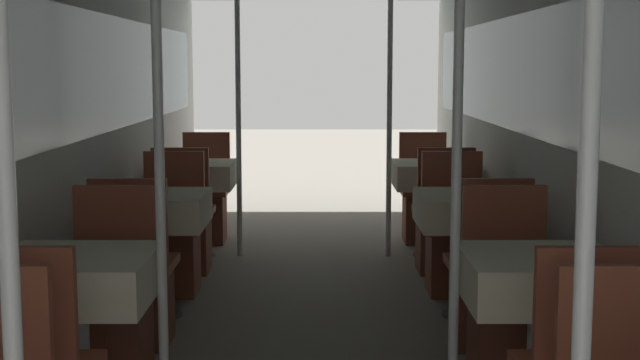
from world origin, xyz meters
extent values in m
cube|color=silver|center=(-1.33, 3.49, 1.09)|extent=(0.05, 9.77, 2.18)
cube|color=silver|center=(-1.32, 3.49, 1.46)|extent=(0.03, 8.99, 0.74)
cube|color=silver|center=(1.33, 3.49, 1.09)|extent=(0.05, 9.77, 2.18)
cube|color=silver|center=(1.32, 3.49, 1.46)|extent=(0.03, 8.99, 0.74)
cylinder|color=silver|center=(-0.59, 0.64, 1.09)|extent=(0.04, 0.04, 2.18)
cylinder|color=#B7B7BC|center=(-0.94, 2.36, 0.37)|extent=(0.09, 0.09, 0.71)
cube|color=#B2B2B7|center=(-0.94, 2.36, 0.74)|extent=(0.58, 0.58, 0.02)
cube|color=beige|center=(-0.94, 2.36, 0.65)|extent=(0.62, 0.62, 0.20)
cube|color=brown|center=(-0.94, 1.63, 0.70)|extent=(0.41, 0.04, 0.46)
cube|color=brown|center=(-0.94, 2.91, 0.21)|extent=(0.35, 0.35, 0.42)
cube|color=brown|center=(-0.94, 2.91, 0.44)|extent=(0.41, 0.41, 0.05)
cube|color=brown|center=(-0.94, 3.10, 0.70)|extent=(0.41, 0.04, 0.46)
cylinder|color=silver|center=(-0.59, 2.36, 1.09)|extent=(0.04, 0.04, 2.18)
cylinder|color=#4C4C51|center=(-0.94, 4.09, 0.01)|extent=(0.30, 0.30, 0.01)
cylinder|color=#B7B7BC|center=(-0.94, 4.09, 0.37)|extent=(0.09, 0.09, 0.71)
cube|color=#B2B2B7|center=(-0.94, 4.09, 0.74)|extent=(0.58, 0.58, 0.02)
cube|color=beige|center=(-0.94, 4.09, 0.65)|extent=(0.62, 0.62, 0.20)
cube|color=brown|center=(-0.94, 3.54, 0.21)|extent=(0.35, 0.35, 0.42)
cube|color=brown|center=(-0.94, 3.54, 0.44)|extent=(0.41, 0.41, 0.05)
cube|color=brown|center=(-0.94, 3.36, 0.70)|extent=(0.41, 0.04, 0.46)
cube|color=brown|center=(-0.94, 4.64, 0.21)|extent=(0.35, 0.35, 0.42)
cube|color=brown|center=(-0.94, 4.64, 0.44)|extent=(0.41, 0.41, 0.05)
cube|color=brown|center=(-0.94, 4.82, 0.70)|extent=(0.41, 0.04, 0.46)
cylinder|color=#4C4C51|center=(-0.94, 5.82, 0.01)|extent=(0.30, 0.30, 0.01)
cylinder|color=#B7B7BC|center=(-0.94, 5.82, 0.37)|extent=(0.09, 0.09, 0.71)
cube|color=#B2B2B7|center=(-0.94, 5.82, 0.74)|extent=(0.58, 0.58, 0.02)
cube|color=beige|center=(-0.94, 5.82, 0.65)|extent=(0.62, 0.62, 0.20)
cube|color=brown|center=(-0.94, 5.27, 0.21)|extent=(0.35, 0.35, 0.42)
cube|color=brown|center=(-0.94, 5.27, 0.44)|extent=(0.41, 0.41, 0.05)
cube|color=brown|center=(-0.94, 5.09, 0.70)|extent=(0.41, 0.04, 0.46)
cube|color=brown|center=(-0.94, 6.37, 0.21)|extent=(0.35, 0.35, 0.42)
cube|color=brown|center=(-0.94, 6.37, 0.44)|extent=(0.41, 0.41, 0.05)
cube|color=brown|center=(-0.94, 6.55, 0.70)|extent=(0.41, 0.04, 0.46)
cylinder|color=silver|center=(-0.59, 5.82, 1.09)|extent=(0.04, 0.04, 2.18)
cube|color=brown|center=(0.94, 1.37, 0.70)|extent=(0.41, 0.04, 0.46)
cylinder|color=silver|center=(0.59, 0.64, 1.09)|extent=(0.04, 0.04, 2.18)
cylinder|color=#B7B7BC|center=(0.94, 2.36, 0.37)|extent=(0.09, 0.09, 0.71)
cube|color=#B2B2B7|center=(0.94, 2.36, 0.74)|extent=(0.58, 0.58, 0.02)
cube|color=beige|center=(0.94, 2.36, 0.65)|extent=(0.62, 0.62, 0.20)
cube|color=brown|center=(0.94, 1.63, 0.70)|extent=(0.41, 0.04, 0.46)
cube|color=brown|center=(0.94, 2.91, 0.21)|extent=(0.35, 0.35, 0.42)
cube|color=brown|center=(0.94, 2.91, 0.44)|extent=(0.41, 0.41, 0.05)
cube|color=brown|center=(0.94, 3.10, 0.70)|extent=(0.41, 0.04, 0.46)
cylinder|color=silver|center=(0.59, 2.36, 1.09)|extent=(0.04, 0.04, 2.18)
cylinder|color=#4C4C51|center=(0.94, 4.09, 0.01)|extent=(0.30, 0.30, 0.01)
cylinder|color=#B7B7BC|center=(0.94, 4.09, 0.37)|extent=(0.09, 0.09, 0.71)
cube|color=#B2B2B7|center=(0.94, 4.09, 0.74)|extent=(0.58, 0.58, 0.02)
cube|color=beige|center=(0.94, 4.09, 0.65)|extent=(0.62, 0.62, 0.20)
cube|color=brown|center=(0.94, 3.54, 0.21)|extent=(0.35, 0.35, 0.42)
cube|color=brown|center=(0.94, 3.54, 0.44)|extent=(0.41, 0.41, 0.05)
cube|color=brown|center=(0.94, 3.36, 0.70)|extent=(0.41, 0.04, 0.46)
cube|color=brown|center=(0.94, 4.64, 0.21)|extent=(0.35, 0.35, 0.42)
cube|color=brown|center=(0.94, 4.64, 0.44)|extent=(0.41, 0.41, 0.05)
cube|color=brown|center=(0.94, 4.82, 0.70)|extent=(0.41, 0.04, 0.46)
cylinder|color=#4C4C51|center=(0.94, 5.82, 0.01)|extent=(0.30, 0.30, 0.01)
cylinder|color=#B7B7BC|center=(0.94, 5.82, 0.37)|extent=(0.09, 0.09, 0.71)
cube|color=#B2B2B7|center=(0.94, 5.82, 0.74)|extent=(0.58, 0.58, 0.02)
cube|color=beige|center=(0.94, 5.82, 0.65)|extent=(0.62, 0.62, 0.20)
cube|color=brown|center=(0.94, 5.27, 0.21)|extent=(0.35, 0.35, 0.42)
cube|color=brown|center=(0.94, 5.27, 0.44)|extent=(0.41, 0.41, 0.05)
cube|color=brown|center=(0.94, 5.09, 0.70)|extent=(0.41, 0.04, 0.46)
cube|color=brown|center=(0.94, 6.37, 0.21)|extent=(0.35, 0.35, 0.42)
cube|color=brown|center=(0.94, 6.37, 0.44)|extent=(0.41, 0.41, 0.05)
cube|color=brown|center=(0.94, 6.55, 0.70)|extent=(0.41, 0.04, 0.46)
cylinder|color=silver|center=(0.59, 5.82, 1.09)|extent=(0.04, 0.04, 2.18)
camera|label=1|loc=(0.05, -1.16, 1.51)|focal=50.00mm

